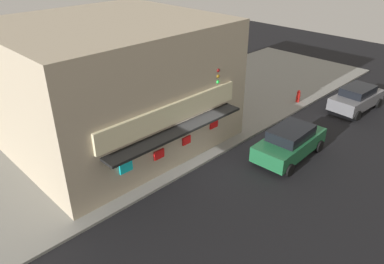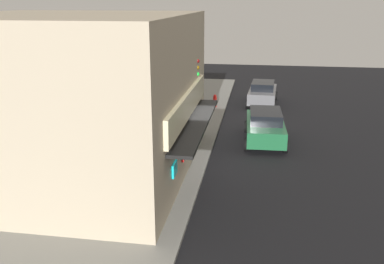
{
  "view_description": "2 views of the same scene",
  "coord_description": "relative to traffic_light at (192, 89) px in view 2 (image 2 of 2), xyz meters",
  "views": [
    {
      "loc": [
        -11.49,
        -10.64,
        10.21
      ],
      "look_at": [
        0.11,
        1.03,
        1.42
      ],
      "focal_mm": 34.25,
      "sensor_mm": 36.0,
      "label": 1
    },
    {
      "loc": [
        -17.42,
        -2.07,
        7.12
      ],
      "look_at": [
        -1.04,
        0.54,
        1.84
      ],
      "focal_mm": 39.04,
      "sensor_mm": 36.0,
      "label": 2
    }
  ],
  "objects": [
    {
      "name": "potted_plant_by_doorway",
      "position": [
        -0.68,
        1.84,
        -2.54
      ],
      "size": [
        0.57,
        0.57,
        0.84
      ],
      "color": "gray",
      "rests_on": "sidewalk"
    },
    {
      "name": "traffic_light",
      "position": [
        0.0,
        0.0,
        0.0
      ],
      "size": [
        0.32,
        0.58,
        4.67
      ],
      "color": "black",
      "rests_on": "sidewalk"
    },
    {
      "name": "potted_plant_by_window",
      "position": [
        -6.03,
        0.62,
        -2.57
      ],
      "size": [
        0.54,
        0.54,
        0.82
      ],
      "color": "#59595B",
      "rests_on": "sidewalk"
    },
    {
      "name": "trash_can",
      "position": [
        -7.75,
        1.31,
        -2.6
      ],
      "size": [
        0.46,
        0.46,
        0.82
      ],
      "primitive_type": "cylinder",
      "color": "#2D2D2D",
      "rests_on": "sidewalk"
    },
    {
      "name": "ground_plane",
      "position": [
        -1.58,
        -0.99,
        -3.14
      ],
      "size": [
        61.68,
        61.68,
        0.0
      ],
      "primitive_type": "plane",
      "color": "black"
    },
    {
      "name": "fire_hydrant",
      "position": [
        8.56,
        -0.23,
        -2.59
      ],
      "size": [
        0.49,
        0.25,
        0.86
      ],
      "color": "red",
      "rests_on": "sidewalk"
    },
    {
      "name": "parked_car_grey",
      "position": [
        10.41,
        -3.43,
        -2.31
      ],
      "size": [
        4.32,
        2.25,
        1.6
      ],
      "color": "slate",
      "rests_on": "ground_plane"
    },
    {
      "name": "pedestrian",
      "position": [
        -4.52,
        0.39,
        -2.08
      ],
      "size": [
        0.52,
        0.52,
        1.69
      ],
      "color": "brown",
      "rests_on": "sidewalk"
    },
    {
      "name": "corner_building",
      "position": [
        -3.1,
        4.59,
        0.22
      ],
      "size": [
        10.79,
        10.66,
        6.46
      ],
      "color": "tan",
      "rests_on": "sidewalk"
    },
    {
      "name": "sidewalk",
      "position": [
        -1.58,
        4.22,
        -3.07
      ],
      "size": [
        41.12,
        10.41,
        0.13
      ],
      "primitive_type": "cube",
      "color": "gray",
      "rests_on": "ground_plane"
    },
    {
      "name": "parked_car_green",
      "position": [
        2.09,
        -3.54,
        -2.28
      ],
      "size": [
        4.53,
        2.24,
        1.66
      ],
      "color": "#1E6038",
      "rests_on": "ground_plane"
    }
  ]
}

